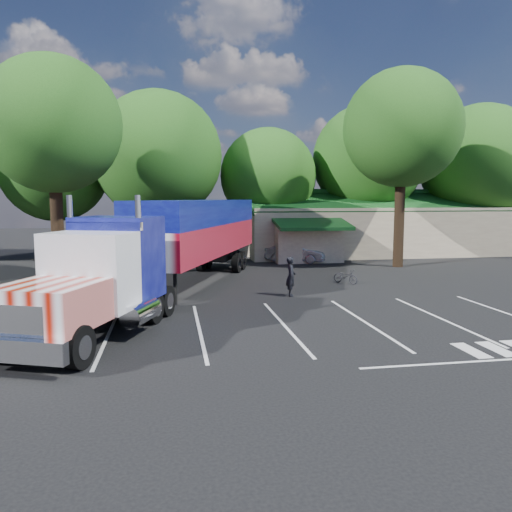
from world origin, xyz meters
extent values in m
plane|color=black|center=(0.00, 0.00, 0.00)|extent=(120.00, 120.00, 0.00)
cube|color=beige|center=(14.00, 18.00, 2.00)|extent=(24.00, 11.00, 4.00)
cube|color=#134419|center=(14.00, 15.60, 4.50)|extent=(24.20, 6.25, 2.10)
cube|color=#134419|center=(14.00, 20.40, 4.50)|extent=(24.20, 6.25, 2.10)
cube|color=beige|center=(6.00, 12.30, 1.40)|extent=(5.00, 2.50, 2.80)
cube|color=#134419|center=(6.00, 11.00, 2.90)|extent=(5.40, 3.19, 0.80)
cylinder|color=black|center=(-13.00, 17.80, 2.00)|extent=(0.70, 0.70, 4.00)
sphere|color=#194714|center=(-13.00, 17.80, 7.15)|extent=(8.40, 8.40, 8.40)
cylinder|color=black|center=(-5.00, 16.20, 2.15)|extent=(0.70, 0.70, 4.30)
sphere|color=#194714|center=(-5.00, 16.20, 8.05)|extent=(10.00, 10.00, 10.00)
cylinder|color=black|center=(4.00, 17.50, 1.80)|extent=(0.70, 0.70, 3.60)
sphere|color=#194714|center=(4.00, 17.50, 6.60)|extent=(8.00, 8.00, 8.00)
cylinder|color=black|center=(13.00, 18.00, 2.25)|extent=(0.70, 0.70, 4.50)
sphere|color=#194714|center=(13.00, 18.00, 8.10)|extent=(9.60, 9.60, 9.60)
cylinder|color=black|center=(23.00, 16.80, 1.95)|extent=(0.70, 0.70, 3.90)
sphere|color=#194714|center=(23.00, 16.80, 7.80)|extent=(10.40, 10.40, 10.40)
cylinder|color=black|center=(-10.50, 6.00, 3.00)|extent=(0.70, 0.70, 6.00)
sphere|color=#194714|center=(-10.50, 6.00, 8.85)|extent=(7.60, 7.60, 7.60)
cylinder|color=black|center=(11.50, 8.50, 3.25)|extent=(0.70, 0.70, 6.50)
sphere|color=#194714|center=(11.50, 8.50, 9.50)|extent=(8.00, 8.00, 8.00)
cube|color=black|center=(-6.69, -6.14, 0.85)|extent=(3.96, 7.83, 0.28)
cube|color=white|center=(-8.25, -10.11, 0.74)|extent=(2.75, 1.30, 0.63)
cube|color=white|center=(-8.17, -9.90, 1.42)|extent=(1.32, 0.62, 1.02)
cube|color=silver|center=(-7.69, -8.68, 1.65)|extent=(3.43, 3.49, 1.31)
cube|color=silver|center=(-6.86, -6.56, 2.33)|extent=(3.31, 2.73, 2.62)
cube|color=black|center=(-7.13, -7.25, 2.90)|extent=(2.47, 1.04, 1.14)
cube|color=white|center=(-6.51, -5.66, 3.81)|extent=(2.79, 1.18, 0.28)
cube|color=#0C0D58|center=(-6.11, -4.66, 2.56)|extent=(3.48, 3.15, 3.07)
cylinder|color=white|center=(-7.70, -5.13, 2.96)|extent=(0.27, 0.27, 3.87)
cylinder|color=white|center=(-5.27, -6.09, 2.96)|extent=(0.27, 0.27, 3.87)
cylinder|color=white|center=(-8.08, -5.47, 0.85)|extent=(1.36, 1.97, 0.75)
cylinder|color=white|center=(-5.22, -6.59, 0.85)|extent=(1.36, 1.97, 0.75)
cube|color=white|center=(-2.51, 4.56, 2.44)|extent=(8.06, 14.63, 1.71)
cube|color=#09095D|center=(-2.51, 4.56, 3.98)|extent=(8.06, 14.63, 1.36)
cube|color=black|center=(-0.77, 9.00, 0.97)|extent=(2.72, 4.20, 0.40)
cube|color=black|center=(-5.49, -0.87, 0.80)|extent=(0.18, 0.18, 1.59)
cube|color=black|center=(-4.00, -1.45, 0.80)|extent=(0.18, 0.18, 1.59)
cube|color=white|center=(0.19, 11.44, 0.51)|extent=(2.59, 1.12, 0.14)
cylinder|color=black|center=(-9.01, -8.77, 0.63)|extent=(0.83, 1.31, 1.25)
cylinder|color=black|center=(-6.78, -9.64, 0.63)|extent=(0.83, 1.31, 1.25)
cylinder|color=black|center=(-7.10, -3.90, 0.63)|extent=(0.83, 1.31, 1.25)
cylinder|color=black|center=(-4.88, -4.77, 0.63)|extent=(0.83, 1.31, 1.25)
cylinder|color=black|center=(-6.65, -2.74, 0.63)|extent=(0.83, 1.31, 1.25)
cylinder|color=black|center=(-4.42, -3.61, 0.63)|extent=(0.83, 1.31, 1.25)
cylinder|color=black|center=(-2.21, 8.59, 0.63)|extent=(0.83, 1.31, 1.25)
cylinder|color=black|center=(0.01, 7.72, 0.63)|extent=(0.83, 1.31, 1.25)
cylinder|color=black|center=(-1.71, 9.86, 0.63)|extent=(0.83, 1.31, 1.25)
cylinder|color=black|center=(0.51, 8.99, 0.63)|extent=(0.83, 1.31, 1.25)
imported|color=black|center=(1.60, -0.44, 0.96)|extent=(0.55, 0.76, 1.93)
imported|color=black|center=(5.50, 2.53, 0.41)|extent=(1.35, 1.58, 0.82)
imported|color=#96989D|center=(5.04, 12.04, 0.73)|extent=(4.66, 3.43, 1.46)
camera|label=1|loc=(-4.20, -23.89, 4.79)|focal=35.00mm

